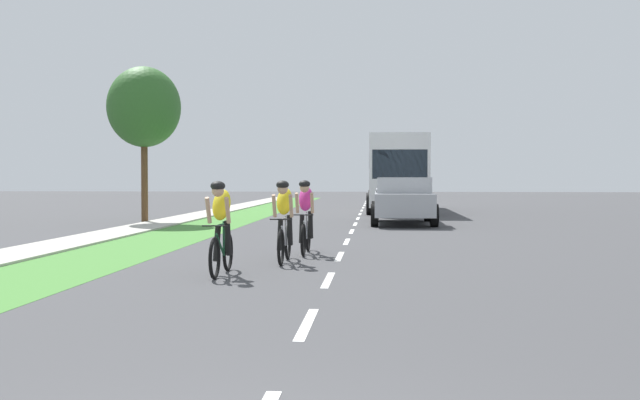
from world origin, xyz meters
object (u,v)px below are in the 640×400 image
Objects in this scene: pickup_silver at (403,201)px; street_tree_near at (144,108)px; cyclist_lead at (221,227)px; cyclist_trailing at (284,220)px; cyclist_distant at (306,216)px; bus_white at (396,170)px.

pickup_silver is 0.90× the size of street_tree_near.
cyclist_lead is 1.00× the size of cyclist_trailing.
street_tree_near is at bearing 123.56° from cyclist_distant.
cyclist_trailing and cyclist_distant have the same top height.
cyclist_trailing is 1.00× the size of cyclist_distant.
cyclist_lead is 1.00× the size of cyclist_distant.
cyclist_lead is 0.31× the size of street_tree_near.
cyclist_lead and cyclist_distant have the same top height.
cyclist_lead is 15.45m from street_tree_near.
cyclist_distant is 0.31× the size of street_tree_near.
cyclist_trailing is 0.15× the size of bus_white.
pickup_silver is 10.15m from bus_white.
cyclist_lead is 0.15× the size of bus_white.
pickup_silver reaches higher than cyclist_lead.
cyclist_distant is 0.34× the size of pickup_silver.
pickup_silver is at bearing -1.05° from street_tree_near.
bus_white is 13.79m from street_tree_near.
cyclist_lead and cyclist_trailing have the same top height.
pickup_silver is at bearing -90.07° from bus_white.
cyclist_lead is at bearing -98.36° from bus_white.
pickup_silver is (2.42, 10.22, 0.02)m from cyclist_distant.
cyclist_distant is (0.25, 1.62, 0.00)m from cyclist_trailing.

